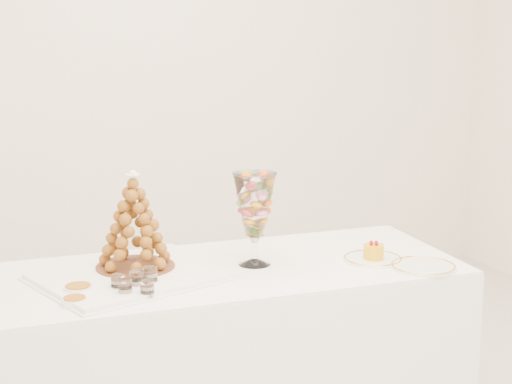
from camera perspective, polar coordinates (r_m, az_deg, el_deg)
name	(u,v)px	position (r m, az deg, el deg)	size (l,w,h in m)	color
buffet_table	(219,356)	(3.34, -2.47, -10.88)	(1.86, 0.80, 0.70)	white
lace_tray	(133,276)	(3.14, -8.17, -5.54)	(0.64, 0.48, 0.02)	white
macaron_vase	(254,206)	(3.21, -0.10, -0.91)	(0.16, 0.16, 0.35)	white
cake_plate	(373,259)	(3.35, 7.78, -4.46)	(0.23, 0.23, 0.01)	white
spare_plate	(423,267)	(3.29, 11.08, -4.91)	(0.25, 0.25, 0.01)	white
verrine_a	(118,284)	(2.99, -9.20, -6.05)	(0.05, 0.05, 0.06)	white
verrine_b	(137,281)	(3.00, -7.95, -5.88)	(0.05, 0.05, 0.07)	white
verrine_c	(150,277)	(3.03, -7.08, -5.63)	(0.05, 0.05, 0.07)	white
verrine_d	(125,289)	(2.93, -8.71, -6.41)	(0.05, 0.05, 0.06)	white
verrine_e	(147,290)	(2.91, -7.26, -6.48)	(0.05, 0.05, 0.06)	white
ramekin_back	(78,290)	(3.00, -11.76, -6.44)	(0.10, 0.10, 0.03)	white
ramekin_front	(75,302)	(2.90, -12.00, -7.17)	(0.08, 0.08, 0.03)	white
croquembouche	(134,221)	(3.15, -8.13, -1.90)	(0.29, 0.29, 0.36)	brown
mousse_cake	(374,251)	(3.33, 7.84, -3.94)	(0.08, 0.08, 0.07)	#ECAB0A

